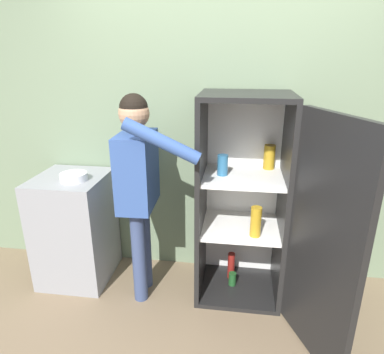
# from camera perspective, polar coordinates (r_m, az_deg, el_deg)

# --- Properties ---
(ground_plane) EXTENTS (12.00, 12.00, 0.00)m
(ground_plane) POSITION_cam_1_polar(r_m,az_deg,el_deg) (2.57, 2.24, -26.29)
(ground_plane) COLOR #7A664C
(wall_back) EXTENTS (7.00, 0.06, 2.55)m
(wall_back) POSITION_cam_1_polar(r_m,az_deg,el_deg) (2.82, 4.65, 7.94)
(wall_back) COLOR gray
(wall_back) RESTS_ON ground_plane
(refrigerator) EXTENTS (0.95, 1.18, 1.60)m
(refrigerator) POSITION_cam_1_polar(r_m,az_deg,el_deg) (2.56, 10.84, -4.87)
(refrigerator) COLOR black
(refrigerator) RESTS_ON ground_plane
(person) EXTENTS (0.62, 0.56, 1.61)m
(person) POSITION_cam_1_polar(r_m,az_deg,el_deg) (2.53, -8.88, 0.24)
(person) COLOR #384770
(person) RESTS_ON ground_plane
(counter) EXTENTS (0.56, 0.58, 0.92)m
(counter) POSITION_cam_1_polar(r_m,az_deg,el_deg) (3.09, -18.83, -8.05)
(counter) COLOR gray
(counter) RESTS_ON ground_plane
(bowl) EXTENTS (0.21, 0.21, 0.06)m
(bowl) POSITION_cam_1_polar(r_m,az_deg,el_deg) (2.81, -19.12, 0.03)
(bowl) COLOR white
(bowl) RESTS_ON counter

